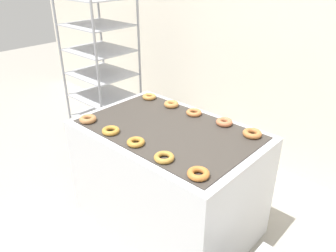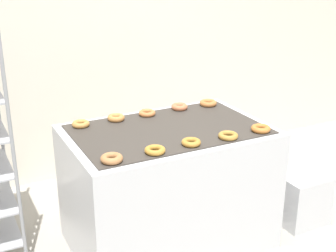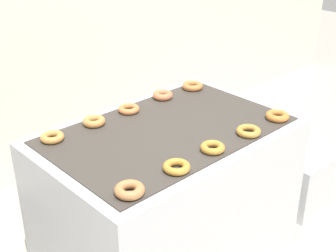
{
  "view_description": "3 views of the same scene",
  "coord_description": "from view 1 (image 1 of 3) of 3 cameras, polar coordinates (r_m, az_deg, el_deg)",
  "views": [
    {
      "loc": [
        1.47,
        -0.89,
        2.02
      ],
      "look_at": [
        0.0,
        0.71,
        0.92
      ],
      "focal_mm": 35.0,
      "sensor_mm": 36.0,
      "label": 1
    },
    {
      "loc": [
        -1.36,
        -1.98,
        2.05
      ],
      "look_at": [
        0.0,
        0.71,
        0.92
      ],
      "focal_mm": 50.0,
      "sensor_mm": 36.0,
      "label": 2
    },
    {
      "loc": [
        -1.54,
        -0.94,
        2.04
      ],
      "look_at": [
        0.0,
        0.71,
        0.92
      ],
      "focal_mm": 50.0,
      "sensor_mm": 36.0,
      "label": 3
    }
  ],
  "objects": [
    {
      "name": "donut_near_right",
      "position": [
        2.06,
        -0.68,
        -5.49
      ],
      "size": [
        0.13,
        0.13,
        0.03
      ],
      "primitive_type": "torus",
      "color": "#AA7B33",
      "rests_on": "fryer_machine"
    },
    {
      "name": "donut_far_rightmost",
      "position": [
        2.4,
        14.46,
        -1.26
      ],
      "size": [
        0.14,
        0.14,
        0.04
      ],
      "primitive_type": "torus",
      "color": "#B36D38",
      "rests_on": "fryer_machine"
    },
    {
      "name": "baking_rack_cart",
      "position": [
        3.6,
        -11.48,
        8.9
      ],
      "size": [
        0.66,
        0.56,
        1.84
      ],
      "color": "gray",
      "rests_on": "ground_plane"
    },
    {
      "name": "fryer_machine",
      "position": [
        2.68,
        -0.0,
        -9.03
      ],
      "size": [
        1.39,
        0.91,
        0.9
      ],
      "color": "silver",
      "rests_on": "ground_plane"
    },
    {
      "name": "donut_far_right",
      "position": [
        2.53,
        9.78,
        0.68
      ],
      "size": [
        0.13,
        0.13,
        0.04
      ],
      "primitive_type": "torus",
      "color": "#BC6B44",
      "rests_on": "fryer_machine"
    },
    {
      "name": "donut_far_leftmost",
      "position": [
        2.97,
        -3.28,
        5.12
      ],
      "size": [
        0.12,
        0.12,
        0.04
      ],
      "primitive_type": "torus",
      "color": "#BA813E",
      "rests_on": "fryer_machine"
    },
    {
      "name": "donut_far_left",
      "position": [
        2.8,
        0.58,
        3.82
      ],
      "size": [
        0.13,
        0.13,
        0.04
      ],
      "primitive_type": "torus",
      "color": "#BC7B3F",
      "rests_on": "fryer_machine"
    },
    {
      "name": "wall_back",
      "position": [
        3.41,
        16.99,
        15.31
      ],
      "size": [
        8.0,
        0.05,
        2.8
      ],
      "color": "silver",
      "rests_on": "ground_plane"
    },
    {
      "name": "donut_near_center",
      "position": [
        2.23,
        -5.64,
        -2.81
      ],
      "size": [
        0.12,
        0.12,
        0.04
      ],
      "primitive_type": "torus",
      "color": "#B07A2E",
      "rests_on": "fryer_machine"
    },
    {
      "name": "donut_near_left",
      "position": [
        2.4,
        -9.94,
        -0.81
      ],
      "size": [
        0.13,
        0.13,
        0.04
      ],
      "primitive_type": "torus",
      "color": "#B27C2E",
      "rests_on": "fryer_machine"
    },
    {
      "name": "donut_near_leftmost",
      "position": [
        2.61,
        -13.78,
        1.18
      ],
      "size": [
        0.13,
        0.13,
        0.04
      ],
      "primitive_type": "torus",
      "color": "#A56E40",
      "rests_on": "fryer_machine"
    },
    {
      "name": "donut_far_center",
      "position": [
        2.66,
        4.54,
        2.35
      ],
      "size": [
        0.13,
        0.13,
        0.04
      ],
      "primitive_type": "torus",
      "color": "#BD713C",
      "rests_on": "fryer_machine"
    },
    {
      "name": "donut_near_rightmost",
      "position": [
        1.92,
        5.3,
        -8.27
      ],
      "size": [
        0.13,
        0.13,
        0.04
      ],
      "primitive_type": "torus",
      "color": "#BA6D2F",
      "rests_on": "fryer_machine"
    }
  ]
}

